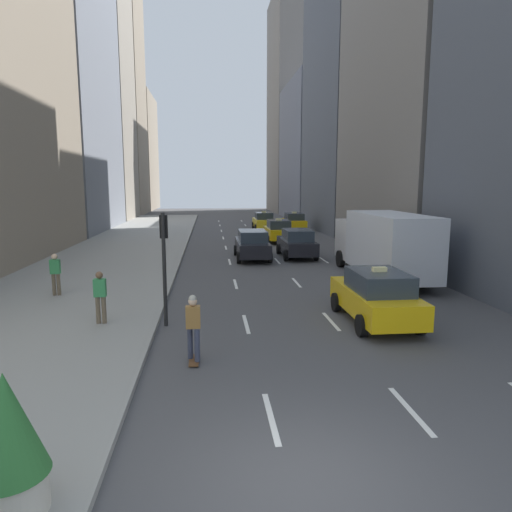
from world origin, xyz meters
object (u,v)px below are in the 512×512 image
(taxi_lead, at_px, (264,221))
(taxi_fourth, at_px, (294,222))
(sedan_black_near, at_px, (297,243))
(box_truck, at_px, (382,243))
(sedan_silver_behind, at_px, (252,244))
(planter_with_shrub, at_px, (8,442))
(pedestrian_mid_block, at_px, (100,295))
(pedestrian_far_walking, at_px, (55,272))
(traffic_light_pole, at_px, (164,250))
(skateboarder, at_px, (193,325))
(taxi_third, at_px, (376,296))
(taxi_second, at_px, (278,231))

(taxi_lead, height_order, taxi_fourth, same)
(sedan_black_near, xyz_separation_m, box_truck, (2.80, -6.74, 0.83))
(sedan_silver_behind, relative_size, planter_with_shrub, 2.45)
(pedestrian_mid_block, xyz_separation_m, pedestrian_far_walking, (-2.60, 3.94, 0.00))
(traffic_light_pole, bearing_deg, taxi_lead, 77.50)
(planter_with_shrub, bearing_deg, sedan_silver_behind, 76.30)
(taxi_fourth, relative_size, planter_with_shrub, 2.26)
(sedan_black_near, bearing_deg, sedan_silver_behind, -170.66)
(sedan_black_near, relative_size, skateboarder, 2.61)
(planter_with_shrub, bearing_deg, pedestrian_far_walking, 105.21)
(pedestrian_mid_block, bearing_deg, taxi_fourth, 68.52)
(taxi_lead, xyz_separation_m, pedestrian_far_walking, (-11.33, -26.61, 0.19))
(pedestrian_mid_block, relative_size, pedestrian_far_walking, 1.00)
(taxi_lead, bearing_deg, pedestrian_far_walking, -113.07)
(taxi_third, relative_size, traffic_light_pole, 1.22)
(taxi_third, xyz_separation_m, pedestrian_mid_block, (-8.74, 0.31, 0.19))
(box_truck, bearing_deg, taxi_fourth, 90.00)
(taxi_fourth, bearing_deg, traffic_light_pole, -108.11)
(taxi_lead, xyz_separation_m, taxi_second, (0.00, -9.70, 0.00))
(sedan_black_near, distance_m, pedestrian_far_walking, 14.64)
(taxi_third, height_order, planter_with_shrub, planter_with_shrub)
(box_truck, height_order, traffic_light_pole, traffic_light_pole)
(traffic_light_pole, bearing_deg, planter_with_shrub, -98.09)
(sedan_silver_behind, xyz_separation_m, planter_with_shrub, (-5.16, -21.19, 0.26))
(sedan_silver_behind, height_order, box_truck, box_truck)
(sedan_black_near, height_order, sedan_silver_behind, sedan_silver_behind)
(taxi_fourth, distance_m, sedan_black_near, 16.34)
(taxi_fourth, distance_m, sedan_silver_behind, 17.48)
(pedestrian_mid_block, distance_m, traffic_light_pole, 2.40)
(planter_with_shrub, distance_m, pedestrian_mid_block, 8.47)
(skateboarder, height_order, pedestrian_far_walking, pedestrian_far_walking)
(sedan_black_near, height_order, box_truck, box_truck)
(sedan_black_near, distance_m, planter_with_shrub, 23.07)
(planter_with_shrub, bearing_deg, pedestrian_mid_block, 95.22)
(taxi_second, xyz_separation_m, sedan_silver_behind, (-2.80, -8.10, 0.01))
(pedestrian_mid_block, bearing_deg, taxi_second, 67.27)
(taxi_second, distance_m, planter_with_shrub, 30.36)
(taxi_second, relative_size, taxi_third, 1.00)
(traffic_light_pole, bearing_deg, pedestrian_mid_block, -176.89)
(skateboarder, bearing_deg, box_truck, 48.21)
(taxi_third, distance_m, planter_with_shrub, 11.38)
(pedestrian_mid_block, bearing_deg, planter_with_shrub, -84.78)
(sedan_silver_behind, xyz_separation_m, pedestrian_mid_block, (-5.94, -12.76, 0.17))
(taxi_lead, distance_m, taxi_fourth, 3.06)
(taxi_fourth, relative_size, box_truck, 0.52)
(taxi_second, relative_size, traffic_light_pole, 1.22)
(taxi_lead, height_order, planter_with_shrub, planter_with_shrub)
(taxi_second, distance_m, skateboarder, 24.65)
(planter_with_shrub, bearing_deg, taxi_third, 45.56)
(taxi_lead, xyz_separation_m, sedan_black_near, (0.00, -17.33, 0.00))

